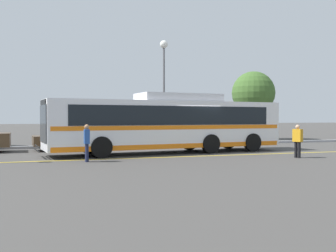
% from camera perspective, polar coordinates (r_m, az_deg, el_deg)
% --- Properties ---
extents(ground_plane, '(220.00, 220.00, 0.00)m').
position_cam_1_polar(ground_plane, '(21.27, 3.44, -3.82)').
color(ground_plane, '#423F3D').
extents(lane_strip_0, '(32.66, 0.20, 0.01)m').
position_cam_1_polar(lane_strip_0, '(18.79, 2.08, -4.47)').
color(lane_strip_0, gold).
rests_on(lane_strip_0, ground_plane).
extents(curb_strip, '(40.66, 0.36, 0.15)m').
position_cam_1_polar(curb_strip, '(25.92, -3.62, -2.76)').
color(curb_strip, '#99999E').
rests_on(curb_strip, ground_plane).
extents(transit_bus, '(13.14, 3.93, 3.14)m').
position_cam_1_polar(transit_bus, '(20.79, 0.05, 0.41)').
color(transit_bus, white).
rests_on(transit_bus, ground_plane).
extents(parked_car_1, '(4.50, 2.18, 1.31)m').
position_cam_1_polar(parked_car_1, '(23.31, -13.72, -1.75)').
color(parked_car_1, '#4C3823').
rests_on(parked_car_1, ground_plane).
extents(pedestrian_0, '(0.23, 0.42, 1.58)m').
position_cam_1_polar(pedestrian_0, '(16.86, -11.71, -2.11)').
color(pedestrian_0, '#191E38').
rests_on(pedestrian_0, ground_plane).
extents(pedestrian_1, '(0.36, 0.47, 1.54)m').
position_cam_1_polar(pedestrian_1, '(19.16, 18.29, -1.83)').
color(pedestrian_1, black).
rests_on(pedestrian_1, ground_plane).
extents(street_lamp, '(0.55, 0.55, 7.21)m').
position_cam_1_polar(street_lamp, '(27.39, -0.60, 8.48)').
color(street_lamp, '#59595E').
rests_on(street_lamp, ground_plane).
extents(tree_0, '(3.68, 3.68, 5.85)m').
position_cam_1_polar(tree_0, '(34.60, 12.28, 4.71)').
color(tree_0, '#513823').
rests_on(tree_0, ground_plane).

